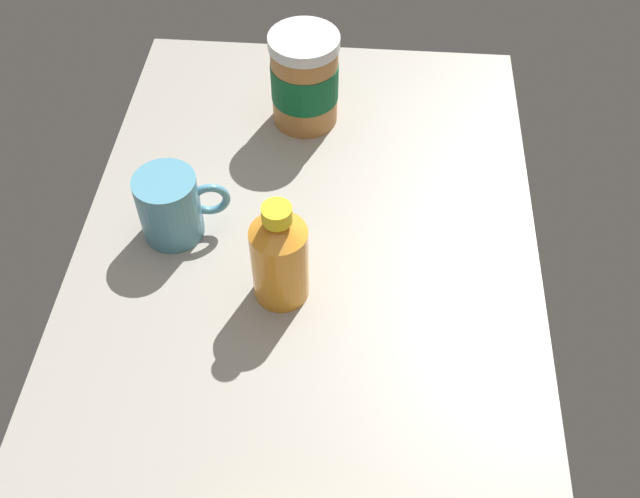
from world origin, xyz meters
The scene contains 4 objects.
ground_plane centered at (0.00, 0.00, -1.59)cm, with size 96.07×57.57×3.18cm, color gray.
peanut_butter_jar centered at (30.44, 2.40, 6.90)cm, with size 9.68×9.68×13.83cm.
honey_bottle centered at (-0.83, 2.33, 6.57)cm, with size 6.57×6.57×14.51cm.
coffee_mug centered at (7.47, 16.75, 4.56)cm, with size 7.70×11.31×9.09cm.
Camera 1 is at (-51.36, -6.20, 70.25)cm, focal length 40.88 mm.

